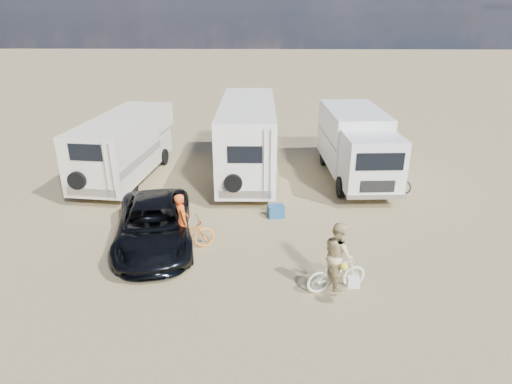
{
  "coord_description": "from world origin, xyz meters",
  "views": [
    {
      "loc": [
        0.43,
        -10.94,
        6.82
      ],
      "look_at": [
        0.14,
        2.23,
        1.3
      ],
      "focal_mm": 31.04,
      "sensor_mm": 36.0,
      "label": 1
    }
  ],
  "objects_px": {
    "rider_woman": "(338,261)",
    "rv_main": "(248,141)",
    "rv_left": "(125,149)",
    "bike_man": "(183,236)",
    "rider_man": "(182,226)",
    "dark_suv": "(154,225)",
    "cooler": "(276,211)",
    "crate": "(261,194)",
    "bike_parked": "(388,180)",
    "box_truck": "(357,148)",
    "bike_woman": "(337,274)"
  },
  "relations": [
    {
      "from": "rv_main",
      "to": "bike_man",
      "type": "xyz_separation_m",
      "value": [
        -1.69,
        -6.39,
        -1.09
      ]
    },
    {
      "from": "rv_left",
      "to": "rider_woman",
      "type": "distance_m",
      "value": 11.18
    },
    {
      "from": "bike_man",
      "to": "rider_man",
      "type": "xyz_separation_m",
      "value": [
        0.0,
        -0.0,
        0.33
      ]
    },
    {
      "from": "rider_woman",
      "to": "crate",
      "type": "height_order",
      "value": "rider_woman"
    },
    {
      "from": "dark_suv",
      "to": "bike_parked",
      "type": "xyz_separation_m",
      "value": [
        8.26,
        4.44,
        -0.18
      ]
    },
    {
      "from": "rider_woman",
      "to": "bike_parked",
      "type": "height_order",
      "value": "rider_woman"
    },
    {
      "from": "bike_woman",
      "to": "rider_man",
      "type": "distance_m",
      "value": 4.73
    },
    {
      "from": "bike_man",
      "to": "rider_woman",
      "type": "height_order",
      "value": "rider_woman"
    },
    {
      "from": "rv_main",
      "to": "cooler",
      "type": "distance_m",
      "value": 4.39
    },
    {
      "from": "rv_main",
      "to": "bike_woman",
      "type": "bearing_deg",
      "value": -73.34
    },
    {
      "from": "rv_main",
      "to": "rv_left",
      "type": "height_order",
      "value": "rv_main"
    },
    {
      "from": "rider_woman",
      "to": "crate",
      "type": "relative_size",
      "value": 4.44
    },
    {
      "from": "box_truck",
      "to": "crate",
      "type": "height_order",
      "value": "box_truck"
    },
    {
      "from": "box_truck",
      "to": "dark_suv",
      "type": "distance_m",
      "value": 9.28
    },
    {
      "from": "rv_main",
      "to": "crate",
      "type": "height_order",
      "value": "rv_main"
    },
    {
      "from": "dark_suv",
      "to": "crate",
      "type": "distance_m",
      "value": 4.94
    },
    {
      "from": "box_truck",
      "to": "rider_woman",
      "type": "xyz_separation_m",
      "value": [
        -1.97,
        -8.08,
        -0.53
      ]
    },
    {
      "from": "bike_woman",
      "to": "crate",
      "type": "height_order",
      "value": "bike_woman"
    },
    {
      "from": "dark_suv",
      "to": "cooler",
      "type": "bearing_deg",
      "value": 16.78
    },
    {
      "from": "bike_man",
      "to": "rv_left",
      "type": "bearing_deg",
      "value": 5.82
    },
    {
      "from": "rv_left",
      "to": "cooler",
      "type": "bearing_deg",
      "value": -24.16
    },
    {
      "from": "dark_suv",
      "to": "bike_man",
      "type": "relative_size",
      "value": 2.47
    },
    {
      "from": "rider_man",
      "to": "dark_suv",
      "type": "bearing_deg",
      "value": 44.53
    },
    {
      "from": "dark_suv",
      "to": "rider_woman",
      "type": "height_order",
      "value": "rider_woman"
    },
    {
      "from": "rider_woman",
      "to": "bike_parked",
      "type": "relative_size",
      "value": 0.95
    },
    {
      "from": "bike_parked",
      "to": "crate",
      "type": "bearing_deg",
      "value": 125.77
    },
    {
      "from": "rv_left",
      "to": "bike_woman",
      "type": "height_order",
      "value": "rv_left"
    },
    {
      "from": "rider_woman",
      "to": "rv_main",
      "type": "bearing_deg",
      "value": 0.35
    },
    {
      "from": "rv_left",
      "to": "box_truck",
      "type": "distance_m",
      "value": 9.74
    },
    {
      "from": "rv_left",
      "to": "bike_woman",
      "type": "distance_m",
      "value": 11.2
    },
    {
      "from": "box_truck",
      "to": "bike_man",
      "type": "distance_m",
      "value": 8.83
    },
    {
      "from": "bike_woman",
      "to": "crate",
      "type": "relative_size",
      "value": 4.11
    },
    {
      "from": "rider_woman",
      "to": "bike_parked",
      "type": "bearing_deg",
      "value": -41.1
    },
    {
      "from": "dark_suv",
      "to": "bike_woman",
      "type": "distance_m",
      "value": 5.73
    },
    {
      "from": "bike_man",
      "to": "rider_man",
      "type": "bearing_deg",
      "value": 156.15
    },
    {
      "from": "bike_parked",
      "to": "rv_left",
      "type": "bearing_deg",
      "value": 110.58
    },
    {
      "from": "rv_main",
      "to": "bike_woman",
      "type": "height_order",
      "value": "rv_main"
    },
    {
      "from": "dark_suv",
      "to": "bike_parked",
      "type": "bearing_deg",
      "value": 16.99
    },
    {
      "from": "rv_main",
      "to": "dark_suv",
      "type": "xyz_separation_m",
      "value": [
        -2.64,
        -6.02,
        -0.93
      ]
    },
    {
      "from": "rv_left",
      "to": "box_truck",
      "type": "relative_size",
      "value": 1.02
    },
    {
      "from": "box_truck",
      "to": "cooler",
      "type": "height_order",
      "value": "box_truck"
    },
    {
      "from": "rv_main",
      "to": "crate",
      "type": "distance_m",
      "value": 2.8
    },
    {
      "from": "bike_man",
      "to": "cooler",
      "type": "bearing_deg",
      "value": -73.72
    },
    {
      "from": "rv_left",
      "to": "bike_woman",
      "type": "xyz_separation_m",
      "value": [
        7.77,
        -8.02,
        -0.83
      ]
    },
    {
      "from": "rv_left",
      "to": "bike_woman",
      "type": "relative_size",
      "value": 3.89
    },
    {
      "from": "rider_man",
      "to": "rider_woman",
      "type": "bearing_deg",
      "value": -138.01
    },
    {
      "from": "bike_parked",
      "to": "crate",
      "type": "relative_size",
      "value": 4.68
    },
    {
      "from": "bike_woman",
      "to": "cooler",
      "type": "xyz_separation_m",
      "value": [
        -1.47,
        4.32,
        -0.27
      ]
    },
    {
      "from": "bike_parked",
      "to": "cooler",
      "type": "height_order",
      "value": "bike_parked"
    },
    {
      "from": "bike_man",
      "to": "cooler",
      "type": "relative_size",
      "value": 3.56
    }
  ]
}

